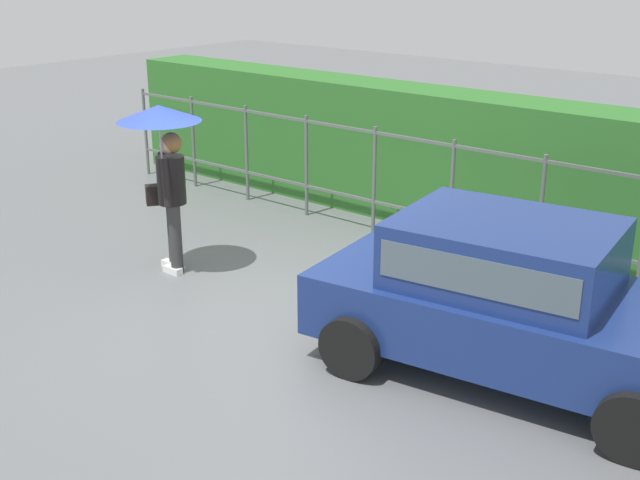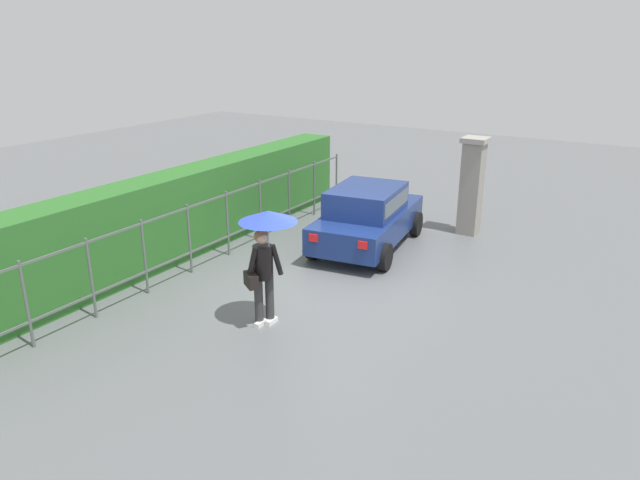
% 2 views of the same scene
% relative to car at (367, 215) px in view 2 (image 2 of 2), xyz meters
% --- Properties ---
extents(ground_plane, '(40.00, 40.00, 0.00)m').
position_rel_car_xyz_m(ground_plane, '(-2.49, -0.55, -0.80)').
color(ground_plane, slate).
extents(car, '(3.90, 2.25, 1.48)m').
position_rel_car_xyz_m(car, '(0.00, 0.00, 0.00)').
color(car, navy).
rests_on(car, ground).
extents(pedestrian, '(0.98, 0.98, 2.07)m').
position_rel_car_xyz_m(pedestrian, '(-4.37, -0.32, 0.71)').
color(pedestrian, '#333333').
rests_on(pedestrian, ground).
extents(gate_pillar, '(0.60, 0.60, 2.42)m').
position_rel_car_xyz_m(gate_pillar, '(2.27, -1.71, 0.44)').
color(gate_pillar, gray).
rests_on(gate_pillar, ground).
extents(fence_section, '(11.07, 0.05, 1.50)m').
position_rel_car_xyz_m(fence_section, '(-2.71, 2.44, 0.02)').
color(fence_section, '#59605B').
rests_on(fence_section, ground).
extents(hedge_row, '(12.02, 0.90, 1.90)m').
position_rel_car_xyz_m(hedge_row, '(-2.71, 3.41, 0.15)').
color(hedge_row, '#2D6B28').
rests_on(hedge_row, ground).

